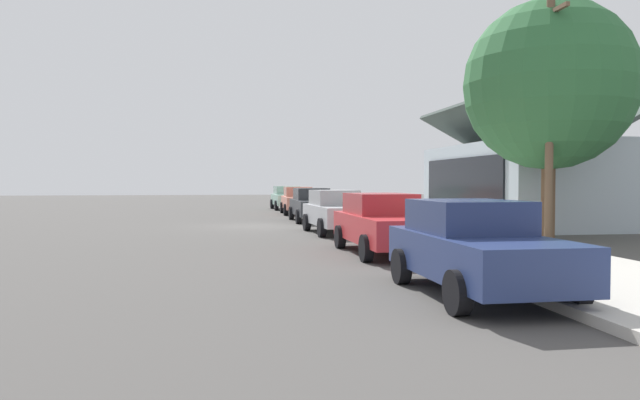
{
  "coord_description": "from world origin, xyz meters",
  "views": [
    {
      "loc": [
        25.48,
        -1.22,
        1.92
      ],
      "look_at": [
        -1.3,
        2.9,
        1.07
      ],
      "focal_mm": 33.36,
      "sensor_mm": 36.0,
      "label": 1
    }
  ],
  "objects_px": {
    "car_silver": "(336,211)",
    "car_navy": "(475,247)",
    "car_charcoal": "(312,204)",
    "car_cherry": "(383,223)",
    "utility_pole_wooden": "(550,114)",
    "car_seafoam": "(287,197)",
    "car_coral": "(298,200)",
    "shade_tree": "(549,85)",
    "fire_hydrant_red": "(499,251)"
  },
  "relations": [
    {
      "from": "car_silver",
      "to": "car_navy",
      "type": "height_order",
      "value": "same"
    },
    {
      "from": "car_cherry",
      "to": "car_navy",
      "type": "bearing_deg",
      "value": -0.88
    },
    {
      "from": "car_charcoal",
      "to": "car_silver",
      "type": "bearing_deg",
      "value": -0.54
    },
    {
      "from": "car_seafoam",
      "to": "fire_hydrant_red",
      "type": "distance_m",
      "value": 29.19
    },
    {
      "from": "fire_hydrant_red",
      "to": "car_silver",
      "type": "bearing_deg",
      "value": -171.67
    },
    {
      "from": "car_seafoam",
      "to": "shade_tree",
      "type": "bearing_deg",
      "value": 13.95
    },
    {
      "from": "car_silver",
      "to": "car_cherry",
      "type": "height_order",
      "value": "same"
    },
    {
      "from": "car_coral",
      "to": "shade_tree",
      "type": "distance_m",
      "value": 18.22
    },
    {
      "from": "shade_tree",
      "to": "fire_hydrant_red",
      "type": "relative_size",
      "value": 10.99
    },
    {
      "from": "car_charcoal",
      "to": "fire_hydrant_red",
      "type": "bearing_deg",
      "value": 4.76
    },
    {
      "from": "car_seafoam",
      "to": "car_cherry",
      "type": "relative_size",
      "value": 0.93
    },
    {
      "from": "car_coral",
      "to": "utility_pole_wooden",
      "type": "distance_m",
      "value": 19.19
    },
    {
      "from": "car_silver",
      "to": "car_cherry",
      "type": "relative_size",
      "value": 0.94
    },
    {
      "from": "car_seafoam",
      "to": "fire_hydrant_red",
      "type": "xyz_separation_m",
      "value": [
        29.15,
        1.47,
        -0.32
      ]
    },
    {
      "from": "car_seafoam",
      "to": "car_silver",
      "type": "bearing_deg",
      "value": -1.96
    },
    {
      "from": "car_silver",
      "to": "car_navy",
      "type": "relative_size",
      "value": 1.04
    },
    {
      "from": "car_silver",
      "to": "utility_pole_wooden",
      "type": "xyz_separation_m",
      "value": [
        5.15,
        5.51,
        3.12
      ]
    },
    {
      "from": "car_charcoal",
      "to": "fire_hydrant_red",
      "type": "relative_size",
      "value": 6.78
    },
    {
      "from": "car_charcoal",
      "to": "utility_pole_wooden",
      "type": "distance_m",
      "value": 13.34
    },
    {
      "from": "utility_pole_wooden",
      "to": "car_navy",
      "type": "bearing_deg",
      "value": -37.36
    },
    {
      "from": "car_cherry",
      "to": "shade_tree",
      "type": "bearing_deg",
      "value": 111.81
    },
    {
      "from": "car_seafoam",
      "to": "utility_pole_wooden",
      "type": "bearing_deg",
      "value": 10.98
    },
    {
      "from": "car_cherry",
      "to": "fire_hydrant_red",
      "type": "height_order",
      "value": "car_cherry"
    },
    {
      "from": "car_seafoam",
      "to": "utility_pole_wooden",
      "type": "distance_m",
      "value": 24.83
    },
    {
      "from": "shade_tree",
      "to": "utility_pole_wooden",
      "type": "relative_size",
      "value": 1.04
    },
    {
      "from": "car_seafoam",
      "to": "car_coral",
      "type": "height_order",
      "value": "same"
    },
    {
      "from": "car_silver",
      "to": "car_navy",
      "type": "xyz_separation_m",
      "value": [
        12.1,
        0.2,
        0.0
      ]
    },
    {
      "from": "fire_hydrant_red",
      "to": "car_navy",
      "type": "bearing_deg",
      "value": -35.63
    },
    {
      "from": "car_seafoam",
      "to": "car_charcoal",
      "type": "relative_size",
      "value": 0.93
    },
    {
      "from": "car_coral",
      "to": "car_navy",
      "type": "relative_size",
      "value": 1.05
    },
    {
      "from": "car_coral",
      "to": "fire_hydrant_red",
      "type": "relative_size",
      "value": 6.41
    },
    {
      "from": "car_coral",
      "to": "shade_tree",
      "type": "xyz_separation_m",
      "value": [
        16.58,
        6.27,
        4.22
      ]
    },
    {
      "from": "utility_pole_wooden",
      "to": "fire_hydrant_red",
      "type": "height_order",
      "value": "utility_pole_wooden"
    },
    {
      "from": "car_silver",
      "to": "fire_hydrant_red",
      "type": "bearing_deg",
      "value": 4.97
    },
    {
      "from": "car_seafoam",
      "to": "car_silver",
      "type": "distance_m",
      "value": 18.87
    },
    {
      "from": "shade_tree",
      "to": "fire_hydrant_red",
      "type": "xyz_separation_m",
      "value": [
        6.7,
        -4.88,
        -4.54
      ]
    },
    {
      "from": "car_seafoam",
      "to": "car_navy",
      "type": "bearing_deg",
      "value": -1.55
    },
    {
      "from": "car_cherry",
      "to": "utility_pole_wooden",
      "type": "xyz_separation_m",
      "value": [
        -1.1,
        5.36,
        3.11
      ]
    },
    {
      "from": "car_seafoam",
      "to": "fire_hydrant_red",
      "type": "height_order",
      "value": "car_seafoam"
    },
    {
      "from": "fire_hydrant_red",
      "to": "car_seafoam",
      "type": "bearing_deg",
      "value": -177.12
    },
    {
      "from": "car_coral",
      "to": "shade_tree",
      "type": "height_order",
      "value": "shade_tree"
    },
    {
      "from": "car_seafoam",
      "to": "car_coral",
      "type": "xyz_separation_m",
      "value": [
        5.87,
        0.08,
        -0.0
      ]
    },
    {
      "from": "car_cherry",
      "to": "fire_hydrant_red",
      "type": "relative_size",
      "value": 6.8
    },
    {
      "from": "car_charcoal",
      "to": "car_silver",
      "type": "height_order",
      "value": "same"
    },
    {
      "from": "utility_pole_wooden",
      "to": "fire_hydrant_red",
      "type": "distance_m",
      "value": 7.35
    },
    {
      "from": "car_charcoal",
      "to": "fire_hydrant_red",
      "type": "height_order",
      "value": "car_charcoal"
    },
    {
      "from": "car_navy",
      "to": "fire_hydrant_red",
      "type": "height_order",
      "value": "car_navy"
    },
    {
      "from": "car_coral",
      "to": "car_charcoal",
      "type": "bearing_deg",
      "value": 0.34
    },
    {
      "from": "car_coral",
      "to": "car_charcoal",
      "type": "distance_m",
      "value": 6.39
    },
    {
      "from": "car_silver",
      "to": "shade_tree",
      "type": "distance_m",
      "value": 8.45
    }
  ]
}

